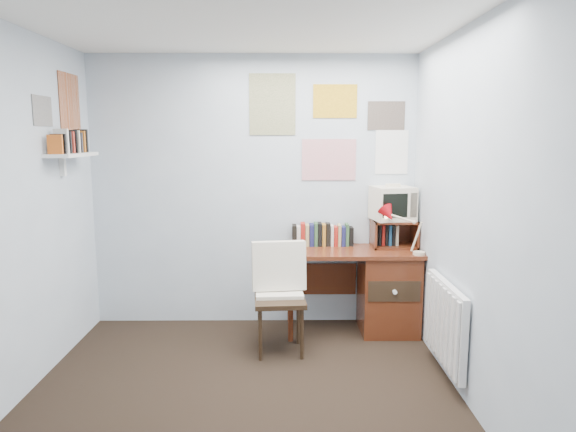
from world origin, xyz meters
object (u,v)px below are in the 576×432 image
Objects in this scene: tv_riser at (394,233)px; wall_shelf at (72,155)px; desk_chair at (280,301)px; desk_lamp at (420,234)px; desk at (382,288)px; radiator at (445,323)px; crt_tv at (393,202)px.

wall_shelf is at bearing -169.68° from tv_riser.
desk_lamp is at bearing 8.25° from desk_chair.
desk is 1.50× the size of radiator.
desk is 3.43× the size of crt_tv.
desk_lamp is 0.36m from tv_riser.
desk_chair is at bearing -160.74° from crt_tv.
desk_lamp is 0.92× the size of tv_riser.
crt_tv is 1.32m from radiator.
wall_shelf reaches higher than desk_chair.
radiator is at bearing -90.76° from crt_tv.
wall_shelf reaches higher than radiator.
desk_chair is (-0.92, -0.46, 0.03)m from desk.
desk is 0.79m from crt_tv.
desk_lamp reaches higher than desk_chair.
desk_chair is 2.19× the size of tv_riser.
desk_lamp is at bearing 3.39° from wall_shelf.
tv_riser is (-0.15, 0.32, -0.06)m from desk_lamp.
desk_lamp is at bearing 91.60° from radiator.
radiator is (0.02, -0.72, -0.52)m from desk_lamp.
desk_lamp is (1.19, 0.25, 0.51)m from desk_chair.
desk is at bearing 8.40° from wall_shelf.
wall_shelf is at bearing 169.11° from radiator.
wall_shelf is (-1.65, 0.08, 1.18)m from desk_chair.
desk_chair is 2.38× the size of desk_lamp.
tv_riser is at bearing 109.59° from desk_lamp.
desk_lamp is (0.27, -0.21, 0.54)m from desk.
desk_lamp is 0.89m from radiator.
radiator is 3.15m from wall_shelf.
tv_riser is (1.04, 0.57, 0.45)m from desk_chair.
desk is at bearing 22.97° from desk_chair.
desk is at bearing -137.04° from tv_riser.
crt_tv reaches higher than tv_riser.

